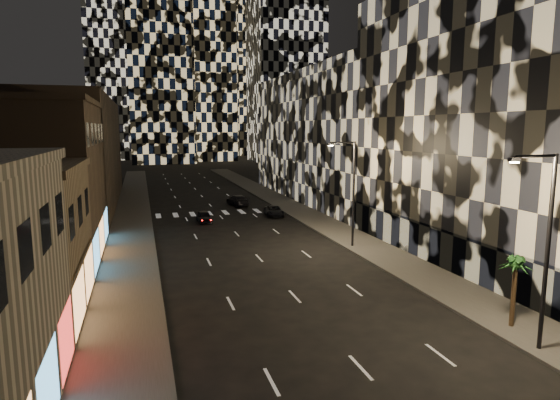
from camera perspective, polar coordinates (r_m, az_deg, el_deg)
sidewalk_left at (r=57.00m, az=-17.63°, el=-1.94°), size 4.00×120.00×0.15m
sidewalk_right at (r=59.99m, az=1.82°, el=-1.01°), size 4.00×120.00×0.15m
curb_left at (r=57.00m, az=-15.52°, el=-1.85°), size 0.20×120.00×0.15m
curb_right at (r=59.37m, az=-0.10°, el=-1.11°), size 0.20×120.00×0.15m
retail_brown at (r=40.65m, az=-28.27°, el=1.72°), size 10.00×15.00×12.00m
retail_filler_left at (r=66.67m, az=-23.83°, el=5.22°), size 10.00×40.00×14.00m
midrise_right at (r=41.97m, az=26.94°, el=8.85°), size 16.00×25.00×22.00m
midrise_base at (r=38.13m, az=17.47°, el=-4.91°), size 0.60×25.00×3.00m
midrise_filler_right at (r=69.32m, az=7.93°, el=7.64°), size 16.00×40.00×18.00m
streetlight_near at (r=23.97m, az=29.52°, el=-4.16°), size 2.55×0.25×9.00m
streetlight_far at (r=40.22m, az=8.66°, el=1.67°), size 2.55×0.25×9.00m
car_dark_midlane at (r=52.06m, az=-9.22°, el=-2.01°), size 1.53×3.67×1.24m
car_dark_oncoming at (r=62.77m, az=-5.19°, el=-0.02°), size 2.51×5.08×1.42m
car_dark_rightlane at (r=55.01m, az=-0.72°, el=-1.35°), size 2.49×4.50×1.19m
palm_tree at (r=26.74m, az=26.78°, el=-7.45°), size 1.89×1.87×3.71m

